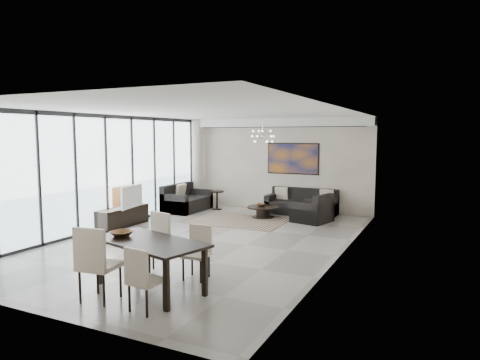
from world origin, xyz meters
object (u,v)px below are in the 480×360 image
Objects in this scene: coffee_table at (263,211)px; tv_console at (123,217)px; television at (128,197)px; dining_table at (149,246)px; sofa_main at (302,206)px.

coffee_table is 0.58× the size of tv_console.
television is 4.85m from dining_table.
sofa_main reaches higher than coffee_table.
coffee_table is 1.33m from sofa_main.
television reaches higher than sofa_main.
television is at bearing 133.93° from dining_table.
sofa_main is 5.13m from television.
television is at bearing -135.57° from coffee_table.
coffee_table is 3.93m from tv_console.
tv_console is at bearing 98.79° from television.
tv_console is (-3.70, -3.73, -0.01)m from sofa_main.
dining_table is at bearing -83.80° from coffee_table.
sofa_main is at bearing 45.23° from tv_console.
coffee_table is 6.20m from dining_table.
sofa_main is at bearing 50.73° from coffee_table.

